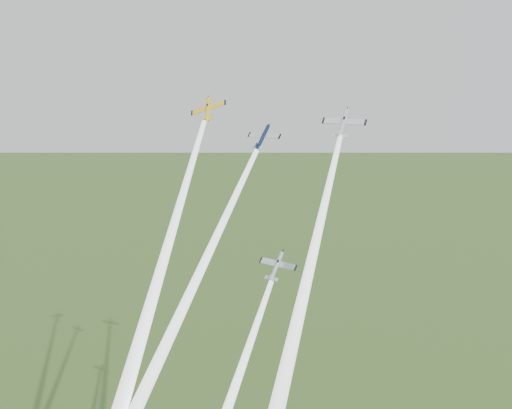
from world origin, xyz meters
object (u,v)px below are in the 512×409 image
(plane_silver_right, at_px, (343,123))
(plane_navy, at_px, (263,137))
(plane_yellow, at_px, (208,109))
(plane_silver_low, at_px, (277,266))

(plane_silver_right, bearing_deg, plane_navy, -143.52)
(plane_yellow, xyz_separation_m, plane_navy, (11.96, -8.12, -4.60))
(plane_navy, relative_size, plane_silver_right, 0.80)
(plane_navy, bearing_deg, plane_silver_low, -36.85)
(plane_silver_low, bearing_deg, plane_yellow, 156.67)
(plane_silver_low, bearing_deg, plane_navy, 138.41)
(plane_silver_right, bearing_deg, plane_silver_low, -119.62)
(plane_yellow, relative_size, plane_navy, 1.12)
(plane_silver_right, xyz_separation_m, plane_silver_low, (-11.28, -12.23, -24.95))
(plane_yellow, distance_m, plane_navy, 15.17)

